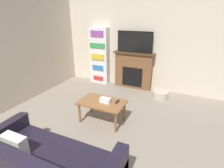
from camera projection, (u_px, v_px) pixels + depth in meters
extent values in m
cube|color=beige|center=(139.00, 43.00, 5.12)|extent=(5.71, 0.06, 2.70)
cube|color=beige|center=(12.00, 51.00, 4.08)|extent=(0.06, 5.58, 2.70)
cube|color=brown|center=(133.00, 71.00, 5.34)|extent=(1.13, 0.22, 1.07)
cube|color=black|center=(132.00, 77.00, 5.31)|extent=(0.62, 0.01, 0.59)
cube|color=#4C331E|center=(134.00, 53.00, 5.12)|extent=(1.23, 0.28, 0.04)
cube|color=black|center=(135.00, 42.00, 5.00)|extent=(1.04, 0.03, 0.60)
cube|color=black|center=(134.00, 42.00, 4.99)|extent=(1.00, 0.01, 0.57)
cube|color=black|center=(3.00, 145.00, 2.64)|extent=(0.16, 0.92, 0.62)
cube|color=silver|center=(15.00, 145.00, 2.30)|extent=(0.36, 0.14, 0.28)
cube|color=brown|center=(102.00, 102.00, 3.62)|extent=(0.95, 0.59, 0.03)
cylinder|color=brown|center=(80.00, 113.00, 3.66)|extent=(0.05, 0.05, 0.44)
cylinder|color=brown|center=(116.00, 123.00, 3.35)|extent=(0.05, 0.05, 0.44)
cylinder|color=brown|center=(91.00, 103.00, 4.06)|extent=(0.05, 0.05, 0.44)
cylinder|color=brown|center=(124.00, 111.00, 3.75)|extent=(0.05, 0.05, 0.44)
cube|color=white|center=(105.00, 100.00, 3.56)|extent=(0.22, 0.12, 0.10)
cube|color=black|center=(117.00, 102.00, 3.59)|extent=(0.04, 0.15, 0.02)
cube|color=white|center=(100.00, 56.00, 5.63)|extent=(0.61, 0.26, 1.78)
cube|color=red|center=(98.00, 78.00, 5.78)|extent=(0.35, 0.03, 0.13)
cube|color=#2D70B7|center=(98.00, 68.00, 5.64)|extent=(0.38, 0.03, 0.15)
cube|color=gold|center=(98.00, 57.00, 5.51)|extent=(0.45, 0.03, 0.18)
cube|color=green|center=(97.00, 46.00, 5.38)|extent=(0.51, 0.03, 0.14)
cube|color=purple|center=(97.00, 34.00, 5.24)|extent=(0.43, 0.03, 0.17)
cylinder|color=#BCB29E|center=(160.00, 95.00, 4.77)|extent=(0.42, 0.42, 0.19)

